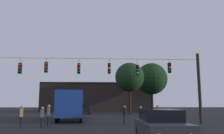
# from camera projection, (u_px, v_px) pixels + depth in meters

# --- Properties ---
(ground_plane) EXTENTS (168.00, 168.00, 0.00)m
(ground_plane) POSITION_uv_depth(u_px,v_px,m) (95.00, 118.00, 28.96)
(ground_plane) COLOR black
(ground_plane) RESTS_ON ground
(overhead_signal_span) EXTENTS (19.81, 0.44, 6.46)m
(overhead_signal_span) POSITION_uv_depth(u_px,v_px,m) (94.00, 80.00, 21.45)
(overhead_signal_span) COLOR black
(overhead_signal_span) RESTS_ON ground
(city_bus) EXTENTS (3.34, 11.16, 3.00)m
(city_bus) POSITION_uv_depth(u_px,v_px,m) (71.00, 103.00, 26.38)
(city_bus) COLOR navy
(city_bus) RESTS_ON ground
(car_near_right) EXTENTS (1.89, 4.37, 1.52)m
(car_near_right) POSITION_uv_depth(u_px,v_px,m) (161.00, 126.00, 10.48)
(car_near_right) COLOR #2D2D33
(car_near_right) RESTS_ON ground
(car_far_left) EXTENTS (1.95, 4.39, 1.52)m
(car_far_left) POSITION_uv_depth(u_px,v_px,m) (85.00, 109.00, 41.16)
(car_far_left) COLOR black
(car_far_left) RESTS_ON ground
(pedestrian_crossing_left) EXTENTS (0.32, 0.41, 1.60)m
(pedestrian_crossing_left) POSITION_uv_depth(u_px,v_px,m) (125.00, 114.00, 20.47)
(pedestrian_crossing_left) COLOR black
(pedestrian_crossing_left) RESTS_ON ground
(pedestrian_crossing_center) EXTENTS (0.31, 0.40, 1.69)m
(pedestrian_crossing_center) POSITION_uv_depth(u_px,v_px,m) (49.00, 114.00, 18.60)
(pedestrian_crossing_center) COLOR black
(pedestrian_crossing_center) RESTS_ON ground
(pedestrian_crossing_right) EXTENTS (0.30, 0.40, 1.66)m
(pedestrian_crossing_right) POSITION_uv_depth(u_px,v_px,m) (158.00, 114.00, 19.12)
(pedestrian_crossing_right) COLOR black
(pedestrian_crossing_right) RESTS_ON ground
(pedestrian_near_bus) EXTENTS (0.33, 0.41, 1.62)m
(pedestrian_near_bus) POSITION_uv_depth(u_px,v_px,m) (21.00, 115.00, 17.53)
(pedestrian_near_bus) COLOR black
(pedestrian_near_bus) RESTS_ON ground
(pedestrian_trailing) EXTENTS (0.25, 0.37, 1.55)m
(pedestrian_trailing) POSITION_uv_depth(u_px,v_px,m) (141.00, 115.00, 19.32)
(pedestrian_trailing) COLOR black
(pedestrian_trailing) RESTS_ON ground
(pedestrian_far_side) EXTENTS (0.30, 0.40, 1.55)m
(pedestrian_far_side) POSITION_uv_depth(u_px,v_px,m) (42.00, 116.00, 17.56)
(pedestrian_far_side) COLOR black
(pedestrian_far_side) RESTS_ON ground
(corner_building) EXTENTS (23.96, 13.79, 6.30)m
(corner_building) POSITION_uv_depth(u_px,v_px,m) (97.00, 98.00, 56.65)
(corner_building) COLOR black
(corner_building) RESTS_ON ground
(tree_left_silhouette) EXTENTS (6.28, 6.28, 9.82)m
(tree_left_silhouette) POSITION_uv_depth(u_px,v_px,m) (152.00, 79.00, 47.25)
(tree_left_silhouette) COLOR black
(tree_left_silhouette) RESTS_ON ground
(tree_behind_building) EXTENTS (4.83, 4.83, 8.56)m
(tree_behind_building) POSITION_uv_depth(u_px,v_px,m) (130.00, 77.00, 39.43)
(tree_behind_building) COLOR black
(tree_behind_building) RESTS_ON ground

